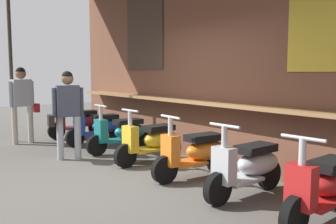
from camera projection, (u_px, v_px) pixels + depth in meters
name	position (u px, v px, depth m)	size (l,w,h in m)	color
ground_plane	(115.00, 181.00, 5.36)	(27.31, 27.31, 0.00)	#56544F
market_stall_facade	(210.00, 41.00, 6.22)	(9.75, 2.63, 3.81)	brown
scooter_maroon	(80.00, 121.00, 8.97)	(0.49, 1.40, 0.97)	maroon
scooter_blue	(100.00, 127.00, 8.08)	(0.46, 1.40, 0.97)	#233D9E
scooter_teal	(123.00, 133.00, 7.27)	(0.46, 1.40, 0.97)	#197075
scooter_yellow	(153.00, 141.00, 6.42)	(0.48, 1.40, 0.97)	gold
scooter_orange	(197.00, 152.00, 5.49)	(0.48, 1.40, 0.97)	orange
scooter_silver	(250.00, 166.00, 4.68)	(0.46, 1.40, 0.97)	#B2B5BA
scooter_red	(325.00, 185.00, 3.86)	(0.48, 1.40, 0.97)	red
shopper_browsing	(67.00, 107.00, 6.56)	(0.32, 0.65, 1.60)	#999EA8
shopper_passing	(22.00, 97.00, 8.09)	(0.37, 0.67, 1.70)	#ADA393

